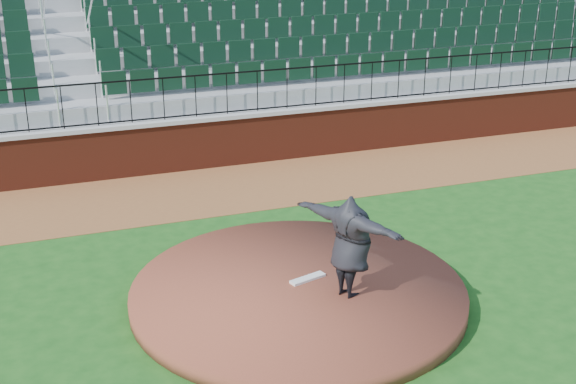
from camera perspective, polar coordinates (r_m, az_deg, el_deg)
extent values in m
plane|color=#194E16|center=(13.27, 2.19, -7.45)|extent=(90.00, 90.00, 0.00)
cube|color=brown|center=(17.94, -4.18, 0.37)|extent=(34.00, 3.20, 0.01)
cube|color=maroon|center=(19.22, -5.51, 3.62)|extent=(34.00, 0.35, 1.20)
cube|color=#B7B7B7|center=(19.03, -5.58, 5.49)|extent=(34.00, 0.45, 0.10)
cube|color=maroon|center=(24.01, -9.06, 12.25)|extent=(34.00, 0.50, 5.50)
cylinder|color=brown|center=(13.01, 0.75, -7.44)|extent=(5.56, 5.56, 0.25)
cube|color=white|center=(13.16, 1.45, -6.36)|extent=(0.67, 0.34, 0.04)
imported|color=black|center=(12.37, 4.60, -3.98)|extent=(1.46, 2.16, 1.72)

